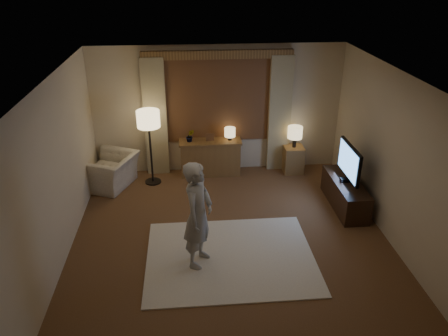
{
  "coord_description": "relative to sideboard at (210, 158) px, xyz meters",
  "views": [
    {
      "loc": [
        -0.61,
        -5.65,
        4.07
      ],
      "look_at": [
        -0.06,
        0.6,
        1.04
      ],
      "focal_mm": 35.0,
      "sensor_mm": 36.0,
      "label": 1
    }
  ],
  "objects": [
    {
      "name": "room",
      "position": [
        0.18,
        -2.0,
        0.98
      ],
      "size": [
        5.04,
        5.54,
        2.64
      ],
      "color": "brown",
      "rests_on": "ground"
    },
    {
      "name": "rug",
      "position": [
        0.13,
        -2.85,
        -0.34
      ],
      "size": [
        2.5,
        2.0,
        0.02
      ],
      "primitive_type": "cube",
      "color": "#EBE4C6",
      "rests_on": "floor"
    },
    {
      "name": "sideboard",
      "position": [
        0.0,
        0.0,
        0.0
      ],
      "size": [
        1.2,
        0.4,
        0.7
      ],
      "primitive_type": "cube",
      "color": "brown",
      "rests_on": "floor"
    },
    {
      "name": "picture_frame",
      "position": [
        0.0,
        0.0,
        0.45
      ],
      "size": [
        0.16,
        0.02,
        0.2
      ],
      "primitive_type": "cube",
      "color": "brown",
      "rests_on": "sideboard"
    },
    {
      "name": "plant",
      "position": [
        -0.4,
        0.0,
        0.5
      ],
      "size": [
        0.17,
        0.13,
        0.3
      ],
      "primitive_type": "imported",
      "color": "#999999",
      "rests_on": "sideboard"
    },
    {
      "name": "table_lamp_sideboard",
      "position": [
        0.4,
        0.0,
        0.55
      ],
      "size": [
        0.22,
        0.22,
        0.3
      ],
      "color": "black",
      "rests_on": "sideboard"
    },
    {
      "name": "floor_lamp",
      "position": [
        -1.17,
        -0.29,
        0.91
      ],
      "size": [
        0.44,
        0.44,
        1.5
      ],
      "color": "black",
      "rests_on": "floor"
    },
    {
      "name": "armchair",
      "position": [
        -1.97,
        -0.37,
        -0.03
      ],
      "size": [
        1.17,
        1.23,
        0.64
      ],
      "primitive_type": "imported",
      "rotation": [
        0.0,
        0.0,
        -1.97
      ],
      "color": "beige",
      "rests_on": "floor"
    },
    {
      "name": "side_table",
      "position": [
        1.72,
        -0.05,
        -0.07
      ],
      "size": [
        0.4,
        0.4,
        0.56
      ],
      "primitive_type": "cube",
      "color": "brown",
      "rests_on": "floor"
    },
    {
      "name": "table_lamp_side",
      "position": [
        1.72,
        -0.05,
        0.52
      ],
      "size": [
        0.3,
        0.3,
        0.44
      ],
      "color": "black",
      "rests_on": "side_table"
    },
    {
      "name": "tv_stand",
      "position": [
        2.33,
        -1.53,
        -0.1
      ],
      "size": [
        0.45,
        1.4,
        0.5
      ],
      "primitive_type": "cube",
      "color": "black",
      "rests_on": "floor"
    },
    {
      "name": "tv",
      "position": [
        2.33,
        -1.53,
        0.53
      ],
      "size": [
        0.23,
        0.95,
        0.68
      ],
      "color": "black",
      "rests_on": "tv_stand"
    },
    {
      "name": "person",
      "position": [
        -0.34,
        -2.94,
        0.47
      ],
      "size": [
        0.59,
        0.69,
        1.61
      ],
      "primitive_type": "imported",
      "rotation": [
        0.0,
        0.0,
        1.14
      ],
      "color": "#A19D94",
      "rests_on": "rug"
    }
  ]
}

